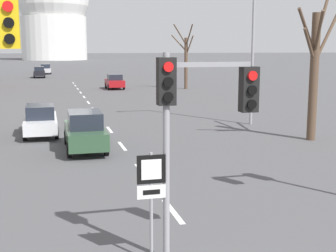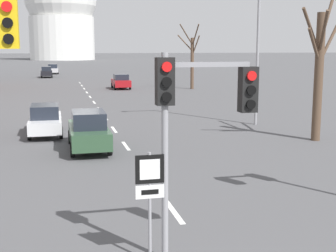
# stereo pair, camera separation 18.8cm
# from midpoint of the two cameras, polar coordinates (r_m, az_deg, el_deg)

# --- Properties ---
(lane_stripe_1) EXTENTS (0.16, 2.00, 0.01)m
(lane_stripe_1) POSITION_cam_midpoint_polar(r_m,az_deg,el_deg) (13.17, 0.18, -10.34)
(lane_stripe_1) COLOR silver
(lane_stripe_1) RESTS_ON ground_plane
(lane_stripe_2) EXTENTS (0.16, 2.00, 0.01)m
(lane_stripe_2) POSITION_cam_midpoint_polar(r_m,az_deg,el_deg) (17.36, -3.60, -5.43)
(lane_stripe_2) COLOR silver
(lane_stripe_2) RESTS_ON ground_plane
(lane_stripe_3) EXTENTS (0.16, 2.00, 0.01)m
(lane_stripe_3) POSITION_cam_midpoint_polar(r_m,az_deg,el_deg) (21.68, -5.85, -2.44)
(lane_stripe_3) COLOR silver
(lane_stripe_3) RESTS_ON ground_plane
(lane_stripe_4) EXTENTS (0.16, 2.00, 0.01)m
(lane_stripe_4) POSITION_cam_midpoint_polar(r_m,az_deg,el_deg) (26.06, -7.35, -0.45)
(lane_stripe_4) COLOR silver
(lane_stripe_4) RESTS_ON ground_plane
(lane_stripe_5) EXTENTS (0.16, 2.00, 0.01)m
(lane_stripe_5) POSITION_cam_midpoint_polar(r_m,az_deg,el_deg) (30.47, -8.41, 0.97)
(lane_stripe_5) COLOR silver
(lane_stripe_5) RESTS_ON ground_plane
(lane_stripe_6) EXTENTS (0.16, 2.00, 0.01)m
(lane_stripe_6) POSITION_cam_midpoint_polar(r_m,az_deg,el_deg) (34.91, -9.21, 2.03)
(lane_stripe_6) COLOR silver
(lane_stripe_6) RESTS_ON ground_plane
(lane_stripe_7) EXTENTS (0.16, 2.00, 0.01)m
(lane_stripe_7) POSITION_cam_midpoint_polar(r_m,az_deg,el_deg) (39.36, -9.82, 2.85)
(lane_stripe_7) COLOR silver
(lane_stripe_7) RESTS_ON ground_plane
(lane_stripe_8) EXTENTS (0.16, 2.00, 0.01)m
(lane_stripe_8) POSITION_cam_midpoint_polar(r_m,az_deg,el_deg) (43.82, -10.31, 3.50)
(lane_stripe_8) COLOR silver
(lane_stripe_8) RESTS_ON ground_plane
(lane_stripe_9) EXTENTS (0.16, 2.00, 0.01)m
(lane_stripe_9) POSITION_cam_midpoint_polar(r_m,az_deg,el_deg) (48.29, -10.71, 4.03)
(lane_stripe_9) COLOR silver
(lane_stripe_9) RESTS_ON ground_plane
(lane_stripe_10) EXTENTS (0.16, 2.00, 0.01)m
(lane_stripe_10) POSITION_cam_midpoint_polar(r_m,az_deg,el_deg) (52.76, -11.05, 4.47)
(lane_stripe_10) COLOR silver
(lane_stripe_10) RESTS_ON ground_plane
(lane_stripe_11) EXTENTS (0.16, 2.00, 0.01)m
(lane_stripe_11) POSITION_cam_midpoint_polar(r_m,az_deg,el_deg) (57.24, -11.33, 4.85)
(lane_stripe_11) COLOR silver
(lane_stripe_11) RESTS_ON ground_plane
(lane_stripe_12) EXTENTS (0.16, 2.00, 0.01)m
(lane_stripe_12) POSITION_cam_midpoint_polar(r_m,az_deg,el_deg) (61.72, -11.57, 5.16)
(lane_stripe_12) COLOR silver
(lane_stripe_12) RESTS_ON ground_plane
(traffic_signal_centre_tall) EXTENTS (2.16, 0.34, 4.39)m
(traffic_signal_centre_tall) POSITION_cam_midpoint_polar(r_m,az_deg,el_deg) (9.66, 3.00, 2.60)
(traffic_signal_centre_tall) COLOR gray
(traffic_signal_centre_tall) RESTS_ON ground_plane
(route_sign_post) EXTENTS (0.60, 0.08, 2.37)m
(route_sign_post) POSITION_cam_midpoint_polar(r_m,az_deg,el_deg) (9.72, -2.61, -7.63)
(route_sign_post) COLOR gray
(route_sign_post) RESTS_ON ground_plane
(street_lamp_right) EXTENTS (2.49, 0.36, 9.42)m
(street_lamp_right) POSITION_cam_midpoint_polar(r_m,az_deg,el_deg) (27.65, 9.37, 11.97)
(street_lamp_right) COLOR gray
(street_lamp_right) RESTS_ON ground_plane
(sedan_near_left) EXTENTS (1.88, 4.54, 1.71)m
(sedan_near_left) POSITION_cam_midpoint_polar(r_m,az_deg,el_deg) (84.25, -14.77, 6.74)
(sedan_near_left) COLOR #B7B7BC
(sedan_near_left) RESTS_ON ground_plane
(sedan_near_right) EXTENTS (1.70, 4.46, 1.59)m
(sedan_near_right) POSITION_cam_midpoint_polar(r_m,az_deg,el_deg) (25.07, -15.47, 0.71)
(sedan_near_right) COLOR silver
(sedan_near_right) RESTS_ON ground_plane
(sedan_mid_centre) EXTENTS (1.72, 4.48, 1.74)m
(sedan_mid_centre) POSITION_cam_midpoint_polar(r_m,az_deg,el_deg) (20.96, -10.35, -0.57)
(sedan_mid_centre) COLOR #2D4C33
(sedan_mid_centre) RESTS_ON ground_plane
(sedan_far_left) EXTENTS (1.82, 3.95, 1.62)m
(sedan_far_left) POSITION_cam_midpoint_polar(r_m,az_deg,el_deg) (51.90, -6.62, 5.40)
(sedan_far_left) COLOR maroon
(sedan_far_left) RESTS_ON ground_plane
(sedan_far_right) EXTENTS (1.72, 4.12, 1.68)m
(sedan_far_right) POSITION_cam_midpoint_polar(r_m,az_deg,el_deg) (74.06, -15.48, 6.36)
(sedan_far_right) COLOR black
(sedan_far_right) RESTS_ON ground_plane
(bare_tree_right_near) EXTENTS (2.30, 4.04, 6.98)m
(bare_tree_right_near) POSITION_cam_midpoint_polar(r_m,az_deg,el_deg) (51.56, 2.06, 8.18)
(bare_tree_right_near) COLOR brown
(bare_tree_right_near) RESTS_ON ground_plane
(bare_tree_right_far) EXTENTS (3.31, 2.15, 7.69)m
(bare_tree_right_far) POSITION_cam_midpoint_polar(r_m,az_deg,el_deg) (23.66, 17.24, 6.82)
(bare_tree_right_far) COLOR brown
(bare_tree_right_far) RESTS_ON ground_plane
(capitol_dome) EXTENTS (26.59, 26.59, 37.55)m
(capitol_dome) POSITION_cam_midpoint_polar(r_m,az_deg,el_deg) (183.34, -13.84, 13.56)
(capitol_dome) COLOR silver
(capitol_dome) RESTS_ON ground_plane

